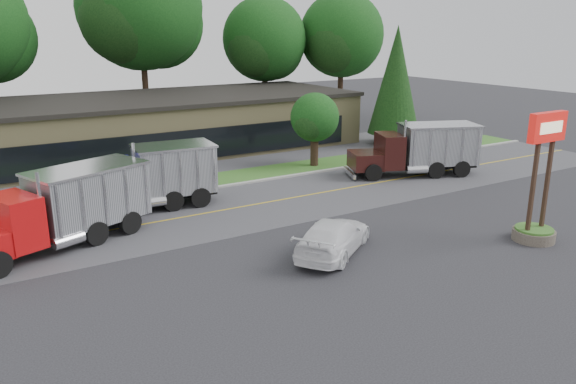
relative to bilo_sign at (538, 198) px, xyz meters
The scene contains 17 objects.
ground 10.98m from the bilo_sign, 166.61° to the left, with size 140.00×140.00×0.00m, color #36363C.
road 15.70m from the bilo_sign, 132.40° to the left, with size 60.00×8.00×0.02m, color #5C5C62.
center_line 15.70m from the bilo_sign, 132.40° to the left, with size 60.00×0.12×0.01m, color gold.
curb 19.00m from the bilo_sign, 123.77° to the left, with size 60.00×0.30×0.12m, color #9E9E99.
grass_verge 20.51m from the bilo_sign, 120.96° to the left, with size 60.00×3.40×0.03m, color #2D5E20.
far_parking 24.91m from the bilo_sign, 115.02° to the left, with size 60.00×7.00×0.02m, color #5C5C62.
strip_mall 29.74m from the bilo_sign, 106.61° to the left, with size 32.00×12.00×4.00m, color tan.
bilo_sign is the anchor object (origin of this frame).
tree_far_c 38.19m from the bilo_sign, 99.79° to the left, with size 11.78×11.09×16.81m.
tree_far_d 36.54m from the bilo_sign, 81.01° to the left, with size 8.80×8.28×12.55m.
tree_far_e 36.82m from the bilo_sign, 67.91° to the left, with size 9.20×8.66×13.12m.
evergreen_right 22.84m from the bilo_sign, 65.14° to the left, with size 4.29×4.29×9.75m.
tree_verge 17.59m from the bilo_sign, 91.45° to the left, with size 3.64×3.42×5.19m.
dump_truck_red 21.37m from the bilo_sign, 149.94° to the left, with size 9.11×5.46×3.36m.
dump_truck_blue 19.22m from the bilo_sign, 133.32° to the left, with size 7.40×3.26×3.36m.
dump_truck_maroon 12.42m from the bilo_sign, 70.55° to the left, with size 8.76×5.45×3.36m.
rally_car 9.63m from the bilo_sign, 158.05° to the left, with size 2.14×5.26×1.53m, color white.
Camera 1 is at (-11.88, -17.42, 9.46)m, focal length 35.00 mm.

